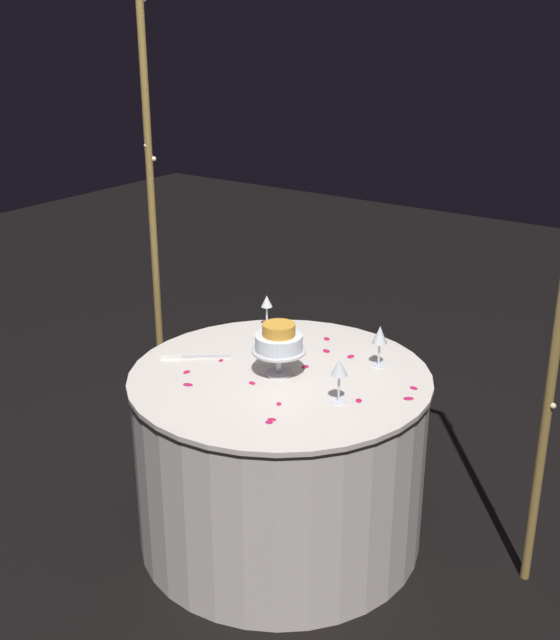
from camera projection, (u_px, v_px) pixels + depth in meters
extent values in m
plane|color=black|center=(280.00, 533.00, 3.47)|extent=(12.00, 12.00, 0.00)
cylinder|color=olive|center=(153.00, 235.00, 3.84)|extent=(0.04, 0.04, 2.24)
cylinder|color=olive|center=(560.00, 318.00, 2.79)|extent=(0.04, 0.04, 2.24)
sphere|color=#F9EAB2|center=(146.00, 116.00, 3.65)|extent=(0.02, 0.02, 0.02)
sphere|color=#F9EAB2|center=(553.00, 406.00, 2.90)|extent=(0.02, 0.02, 0.02)
sphere|color=#F9EAB2|center=(154.00, 159.00, 3.71)|extent=(0.02, 0.02, 0.02)
sphere|color=#F9EAB2|center=(146.00, 134.00, 3.66)|extent=(0.02, 0.02, 0.02)
sphere|color=#F9EAB2|center=(146.00, 145.00, 3.68)|extent=(0.02, 0.02, 0.02)
cylinder|color=silver|center=(280.00, 459.00, 3.34)|extent=(1.20, 1.20, 0.75)
cylinder|color=silver|center=(280.00, 376.00, 3.20)|extent=(1.23, 1.23, 0.02)
cylinder|color=silver|center=(278.00, 373.00, 3.19)|extent=(0.11, 0.11, 0.01)
cylinder|color=silver|center=(278.00, 362.00, 3.17)|extent=(0.02, 0.02, 0.09)
cylinder|color=silver|center=(278.00, 351.00, 3.16)|extent=(0.22, 0.22, 0.01)
cylinder|color=white|center=(278.00, 343.00, 3.14)|extent=(0.19, 0.19, 0.06)
cylinder|color=gold|center=(278.00, 330.00, 3.12)|extent=(0.13, 0.13, 0.05)
cylinder|color=silver|center=(267.00, 326.00, 3.67)|extent=(0.06, 0.06, 0.00)
cylinder|color=silver|center=(267.00, 316.00, 3.66)|extent=(0.01, 0.01, 0.10)
cone|color=silver|center=(267.00, 301.00, 3.63)|extent=(0.05, 0.05, 0.05)
cylinder|color=silver|center=(338.00, 401.00, 2.97)|extent=(0.06, 0.06, 0.00)
cylinder|color=silver|center=(339.00, 388.00, 2.95)|extent=(0.01, 0.01, 0.11)
cone|color=silver|center=(339.00, 367.00, 2.92)|extent=(0.06, 0.06, 0.06)
cylinder|color=silver|center=(378.00, 365.00, 3.27)|extent=(0.06, 0.06, 0.00)
cylinder|color=silver|center=(379.00, 354.00, 3.25)|extent=(0.01, 0.01, 0.10)
cone|color=silver|center=(380.00, 335.00, 3.22)|extent=(0.06, 0.06, 0.07)
cube|color=silver|center=(205.00, 357.00, 3.35)|extent=(0.19, 0.16, 0.01)
cube|color=white|center=(171.00, 357.00, 3.34)|extent=(0.08, 0.07, 0.01)
ellipsoid|color=#C61951|center=(409.00, 398.00, 2.99)|extent=(0.05, 0.05, 0.00)
ellipsoid|color=#C61951|center=(187.00, 372.00, 3.21)|extent=(0.03, 0.04, 0.00)
ellipsoid|color=#C61951|center=(414.00, 388.00, 3.07)|extent=(0.04, 0.03, 0.00)
ellipsoid|color=#C61951|center=(279.00, 404.00, 2.95)|extent=(0.03, 0.03, 0.00)
ellipsoid|color=#C61951|center=(359.00, 401.00, 2.97)|extent=(0.04, 0.04, 0.00)
ellipsoid|color=#C61951|center=(351.00, 356.00, 3.35)|extent=(0.03, 0.04, 0.00)
ellipsoid|color=#C61951|center=(272.00, 420.00, 2.83)|extent=(0.04, 0.04, 0.00)
ellipsoid|color=#C61951|center=(327.00, 339.00, 3.54)|extent=(0.05, 0.04, 0.00)
ellipsoid|color=#C61951|center=(326.00, 351.00, 3.41)|extent=(0.05, 0.04, 0.00)
ellipsoid|color=#C61951|center=(252.00, 383.00, 3.11)|extent=(0.04, 0.03, 0.00)
ellipsoid|color=#C61951|center=(188.00, 385.00, 3.10)|extent=(0.05, 0.04, 0.00)
ellipsoid|color=#C61951|center=(269.00, 422.00, 2.82)|extent=(0.03, 0.03, 0.00)
ellipsoid|color=#C61951|center=(302.00, 347.00, 3.45)|extent=(0.04, 0.04, 0.00)
ellipsoid|color=#C61951|center=(221.00, 360.00, 3.32)|extent=(0.03, 0.03, 0.00)
ellipsoid|color=#C61951|center=(305.00, 367.00, 3.26)|extent=(0.03, 0.04, 0.00)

